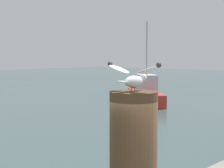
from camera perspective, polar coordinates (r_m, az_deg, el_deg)
The scene contains 3 objects.
mooring_post at distance 3.20m, azimuth 3.35°, elevation -11.45°, with size 0.41×0.41×1.15m, color #4C3823.
seagull at distance 3.09m, azimuth 3.46°, elevation 1.11°, with size 0.39×0.55×0.25m.
boat_red at distance 22.26m, azimuth 4.95°, elevation -1.43°, with size 4.62×5.18×4.98m.
Camera 1 is at (-3.35, -2.23, 2.89)m, focal length 58.57 mm.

